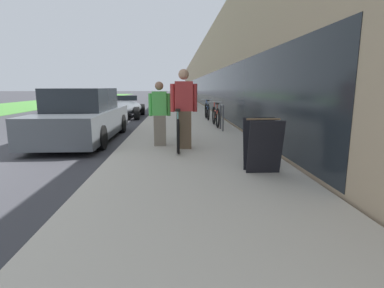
{
  "coord_description": "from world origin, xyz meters",
  "views": [
    {
      "loc": [
        5.08,
        -6.02,
        1.5
      ],
      "look_at": [
        6.03,
        11.95,
        -1.93
      ],
      "focal_mm": 28.0,
      "sensor_mm": 36.0,
      "label": 1
    }
  ],
  "objects_px": {
    "tandem_bicycle": "(178,130)",
    "cruiser_bike_nearest": "(216,116)",
    "cruiser_bike_middle": "(207,111)",
    "bike_rack_hoop": "(222,115)",
    "vintage_roadster_curbside": "(125,108)",
    "person_rider": "(184,109)",
    "person_bystander": "(160,114)",
    "parked_sedan_curbside": "(84,117)",
    "sandwich_board_sign": "(262,145)"
  },
  "relations": [
    {
      "from": "tandem_bicycle",
      "to": "vintage_roadster_curbside",
      "type": "height_order",
      "value": "vintage_roadster_curbside"
    },
    {
      "from": "cruiser_bike_middle",
      "to": "sandwich_board_sign",
      "type": "relative_size",
      "value": 1.83
    },
    {
      "from": "vintage_roadster_curbside",
      "to": "person_bystander",
      "type": "bearing_deg",
      "value": -74.82
    },
    {
      "from": "cruiser_bike_nearest",
      "to": "sandwich_board_sign",
      "type": "height_order",
      "value": "sandwich_board_sign"
    },
    {
      "from": "person_rider",
      "to": "cruiser_bike_nearest",
      "type": "bearing_deg",
      "value": 72.36
    },
    {
      "from": "vintage_roadster_curbside",
      "to": "person_rider",
      "type": "bearing_deg",
      "value": -71.87
    },
    {
      "from": "person_bystander",
      "to": "bike_rack_hoop",
      "type": "bearing_deg",
      "value": 53.52
    },
    {
      "from": "tandem_bicycle",
      "to": "parked_sedan_curbside",
      "type": "distance_m",
      "value": 3.06
    },
    {
      "from": "person_rider",
      "to": "cruiser_bike_middle",
      "type": "distance_m",
      "value": 6.42
    },
    {
      "from": "tandem_bicycle",
      "to": "cruiser_bike_nearest",
      "type": "relative_size",
      "value": 1.43
    },
    {
      "from": "person_rider",
      "to": "bike_rack_hoop",
      "type": "height_order",
      "value": "person_rider"
    },
    {
      "from": "cruiser_bike_nearest",
      "to": "cruiser_bike_middle",
      "type": "xyz_separation_m",
      "value": [
        -0.07,
        2.33,
        0.0
      ]
    },
    {
      "from": "person_bystander",
      "to": "bike_rack_hoop",
      "type": "relative_size",
      "value": 1.81
    },
    {
      "from": "bike_rack_hoop",
      "to": "vintage_roadster_curbside",
      "type": "xyz_separation_m",
      "value": [
        -4.07,
        5.46,
        -0.15
      ]
    },
    {
      "from": "person_rider",
      "to": "person_bystander",
      "type": "bearing_deg",
      "value": 147.18
    },
    {
      "from": "bike_rack_hoop",
      "to": "cruiser_bike_middle",
      "type": "xyz_separation_m",
      "value": [
        -0.14,
        3.36,
        -0.14
      ]
    },
    {
      "from": "tandem_bicycle",
      "to": "bike_rack_hoop",
      "type": "height_order",
      "value": "tandem_bicycle"
    },
    {
      "from": "sandwich_board_sign",
      "to": "person_rider",
      "type": "bearing_deg",
      "value": 121.98
    },
    {
      "from": "cruiser_bike_middle",
      "to": "parked_sedan_curbside",
      "type": "distance_m",
      "value": 6.0
    },
    {
      "from": "person_bystander",
      "to": "tandem_bicycle",
      "type": "bearing_deg",
      "value": -8.71
    },
    {
      "from": "cruiser_bike_middle",
      "to": "person_bystander",
      "type": "bearing_deg",
      "value": -106.51
    },
    {
      "from": "person_bystander",
      "to": "cruiser_bike_middle",
      "type": "relative_size",
      "value": 0.93
    },
    {
      "from": "tandem_bicycle",
      "to": "cruiser_bike_nearest",
      "type": "distance_m",
      "value": 3.91
    },
    {
      "from": "cruiser_bike_nearest",
      "to": "sandwich_board_sign",
      "type": "distance_m",
      "value": 5.97
    },
    {
      "from": "tandem_bicycle",
      "to": "person_rider",
      "type": "bearing_deg",
      "value": -65.3
    },
    {
      "from": "person_bystander",
      "to": "parked_sedan_curbside",
      "type": "distance_m",
      "value": 2.66
    },
    {
      "from": "person_rider",
      "to": "vintage_roadster_curbside",
      "type": "relative_size",
      "value": 0.43
    },
    {
      "from": "bike_rack_hoop",
      "to": "cruiser_bike_middle",
      "type": "distance_m",
      "value": 3.36
    },
    {
      "from": "person_bystander",
      "to": "vintage_roadster_curbside",
      "type": "xyz_separation_m",
      "value": [
        -2.18,
        8.02,
        -0.4
      ]
    },
    {
      "from": "cruiser_bike_nearest",
      "to": "sandwich_board_sign",
      "type": "bearing_deg",
      "value": -90.04
    },
    {
      "from": "tandem_bicycle",
      "to": "cruiser_bike_middle",
      "type": "height_order",
      "value": "tandem_bicycle"
    },
    {
      "from": "cruiser_bike_middle",
      "to": "vintage_roadster_curbside",
      "type": "xyz_separation_m",
      "value": [
        -3.93,
        2.1,
        -0.0
      ]
    },
    {
      "from": "bike_rack_hoop",
      "to": "person_rider",
      "type": "bearing_deg",
      "value": -114.32
    },
    {
      "from": "person_bystander",
      "to": "sandwich_board_sign",
      "type": "bearing_deg",
      "value": -52.49
    },
    {
      "from": "person_rider",
      "to": "bike_rack_hoop",
      "type": "bearing_deg",
      "value": 65.68
    },
    {
      "from": "person_rider",
      "to": "sandwich_board_sign",
      "type": "height_order",
      "value": "person_rider"
    },
    {
      "from": "person_rider",
      "to": "cruiser_bike_nearest",
      "type": "height_order",
      "value": "person_rider"
    },
    {
      "from": "bike_rack_hoop",
      "to": "parked_sedan_curbside",
      "type": "distance_m",
      "value": 4.28
    },
    {
      "from": "bike_rack_hoop",
      "to": "cruiser_bike_nearest",
      "type": "relative_size",
      "value": 0.49
    },
    {
      "from": "bike_rack_hoop",
      "to": "cruiser_bike_nearest",
      "type": "distance_m",
      "value": 1.04
    },
    {
      "from": "parked_sedan_curbside",
      "to": "person_bystander",
      "type": "bearing_deg",
      "value": -32.8
    },
    {
      "from": "person_rider",
      "to": "sandwich_board_sign",
      "type": "relative_size",
      "value": 2.0
    },
    {
      "from": "cruiser_bike_nearest",
      "to": "bike_rack_hoop",
      "type": "bearing_deg",
      "value": -86.33
    },
    {
      "from": "sandwich_board_sign",
      "to": "parked_sedan_curbside",
      "type": "distance_m",
      "value": 5.57
    },
    {
      "from": "tandem_bicycle",
      "to": "person_bystander",
      "type": "distance_m",
      "value": 0.57
    },
    {
      "from": "cruiser_bike_nearest",
      "to": "parked_sedan_curbside",
      "type": "bearing_deg",
      "value": -152.09
    },
    {
      "from": "cruiser_bike_nearest",
      "to": "vintage_roadster_curbside",
      "type": "height_order",
      "value": "vintage_roadster_curbside"
    },
    {
      "from": "tandem_bicycle",
      "to": "person_bystander",
      "type": "xyz_separation_m",
      "value": [
        -0.43,
        0.07,
        0.37
      ]
    },
    {
      "from": "person_bystander",
      "to": "cruiser_bike_nearest",
      "type": "bearing_deg",
      "value": 63.01
    },
    {
      "from": "person_bystander",
      "to": "sandwich_board_sign",
      "type": "height_order",
      "value": "person_bystander"
    }
  ]
}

